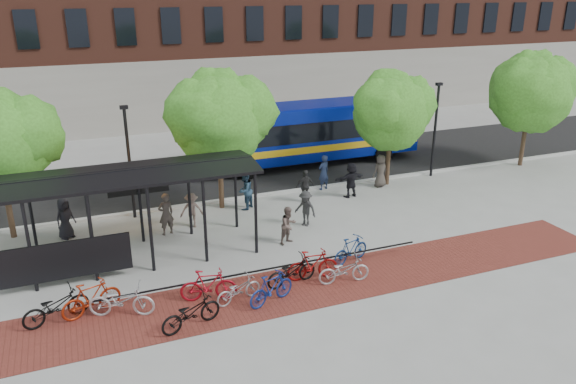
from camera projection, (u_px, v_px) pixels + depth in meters
name	position (u px, v px, depth m)	size (l,w,h in m)	color
ground	(308.00, 224.00, 24.79)	(160.00, 160.00, 0.00)	#9E9E99
asphalt_street	(251.00, 171.00, 31.77)	(160.00, 8.00, 0.01)	black
curb	(276.00, 193.00, 28.26)	(160.00, 0.25, 0.12)	#B7B7B2
brick_strip	(312.00, 285.00, 19.74)	(24.00, 3.00, 0.01)	maroon
bike_rack_rail	(269.00, 280.00, 20.08)	(12.00, 0.05, 0.95)	black
bus_shelter	(110.00, 186.00, 20.52)	(10.60, 3.07, 3.60)	black
tree_b	(220.00, 114.00, 25.16)	(5.15, 4.20, 6.47)	#382619
tree_c	(392.00, 108.00, 28.41)	(4.66, 3.80, 5.92)	#382619
tree_d	(532.00, 88.00, 31.38)	(5.39, 4.40, 6.55)	#382619
lamp_post_left	(129.00, 159.00, 24.56)	(0.35, 0.20, 5.12)	black
lamp_post_right	(435.00, 127.00, 30.09)	(0.35, 0.20, 5.12)	black
bus	(309.00, 130.00, 32.47)	(13.11, 3.18, 3.54)	navy
bike_0	(56.00, 306.00, 17.44)	(0.72, 2.06, 1.08)	black
bike_1	(91.00, 298.00, 17.81)	(0.55, 1.94, 1.17)	#9A280E
bike_2	(121.00, 300.00, 17.75)	(0.73, 2.09, 1.10)	#B8B8BA
bike_4	(191.00, 313.00, 17.13)	(0.70, 2.00, 1.05)	black
bike_5	(208.00, 285.00, 18.60)	(0.53, 1.89, 1.13)	maroon
bike_6	(238.00, 290.00, 18.59)	(0.58, 1.67, 0.88)	#9A9A9C
bike_7	(271.00, 288.00, 18.45)	(0.51, 1.81, 1.09)	navy
bike_8	(291.00, 271.00, 19.63)	(0.68, 1.95, 1.02)	black
bike_9	(313.00, 265.00, 19.96)	(0.53, 1.89, 1.14)	maroon
bike_10	(344.00, 270.00, 19.75)	(0.65, 1.87, 0.98)	#A7A7AA
bike_11	(351.00, 250.00, 21.19)	(0.50, 1.76, 1.06)	navy
pedestrian_0	(65.00, 218.00, 23.13)	(0.86, 0.56, 1.75)	black
pedestrian_1	(166.00, 214.00, 23.46)	(0.67, 0.44, 1.84)	#473F39
pedestrian_2	(245.00, 190.00, 26.13)	(0.90, 0.70, 1.85)	#223B51
pedestrian_3	(192.00, 210.00, 24.20)	(1.01, 0.58, 1.57)	brown
pedestrian_4	(305.00, 186.00, 27.02)	(0.95, 0.40, 1.62)	#282828
pedestrian_5	(351.00, 180.00, 27.67)	(1.65, 0.53, 1.78)	black
pedestrian_6	(380.00, 171.00, 29.09)	(0.84, 0.55, 1.72)	#3F3832
pedestrian_7	(324.00, 172.00, 28.66)	(0.67, 0.44, 1.83)	#1C2642
pedestrian_8	(289.00, 225.00, 22.69)	(0.76, 0.60, 1.57)	brown
pedestrian_9	(305.00, 208.00, 24.37)	(1.03, 0.59, 1.59)	#2A2A2A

